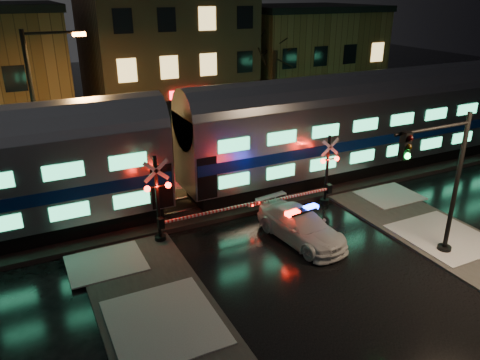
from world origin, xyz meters
name	(u,v)px	position (x,y,z in m)	size (l,w,h in m)	color
ground	(284,241)	(0.00, 0.00, 0.00)	(120.00, 120.00, 0.00)	black
ballast	(235,197)	(0.00, 5.00, 0.12)	(90.00, 4.20, 0.24)	black
building_mid	(164,50)	(2.00, 22.50, 5.75)	(12.00, 11.00, 11.50)	brown
building_right	(301,59)	(15.00, 22.00, 4.25)	(12.00, 10.00, 8.50)	brown
train	(173,147)	(-3.29, 5.00, 3.38)	(51.00, 3.12, 5.92)	black
police_car	(301,226)	(0.72, -0.19, 0.70)	(2.53, 4.99, 1.55)	silver
crossing_signal_right	(322,179)	(3.54, 2.30, 1.52)	(5.23, 0.63, 3.70)	black
crossing_signal_left	(167,207)	(-4.58, 2.30, 1.66)	(5.68, 0.65, 4.02)	black
traffic_light	(440,187)	(4.63, -3.85, 3.25)	(3.95, 0.71, 6.11)	black
streetlight	(41,108)	(-8.58, 9.00, 5.01)	(2.91, 0.30, 8.69)	black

